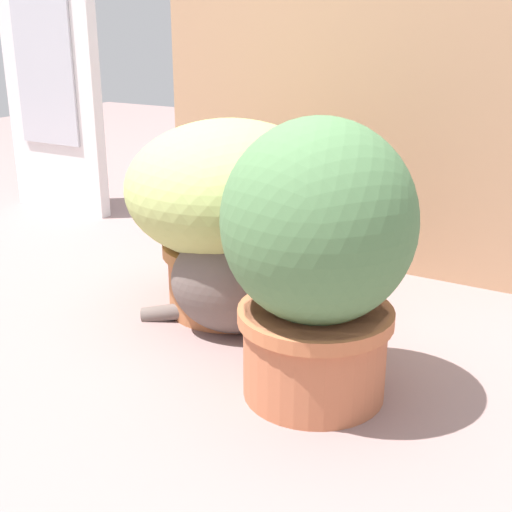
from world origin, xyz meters
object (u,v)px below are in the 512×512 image
object	(u,v)px
grass_planter	(230,205)
cat	(243,276)
mushroom_ornament_pink	(206,285)
leafy_planter	(317,254)

from	to	relation	value
grass_planter	cat	size ratio (longest dim) A/B	1.15
cat	mushroom_ornament_pink	bearing A→B (deg)	174.72
mushroom_ornament_pink	cat	bearing A→B (deg)	-5.28
leafy_planter	mushroom_ornament_pink	distance (m)	0.41
leafy_planter	mushroom_ornament_pink	xyz separation A→B (m)	(-0.33, 0.16, -0.17)
grass_planter	leafy_planter	distance (m)	0.40
mushroom_ornament_pink	grass_planter	bearing A→B (deg)	81.43
grass_planter	leafy_planter	world-z (taller)	leafy_planter
cat	grass_planter	bearing A→B (deg)	134.15
mushroom_ornament_pink	leafy_planter	bearing A→B (deg)	-25.13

